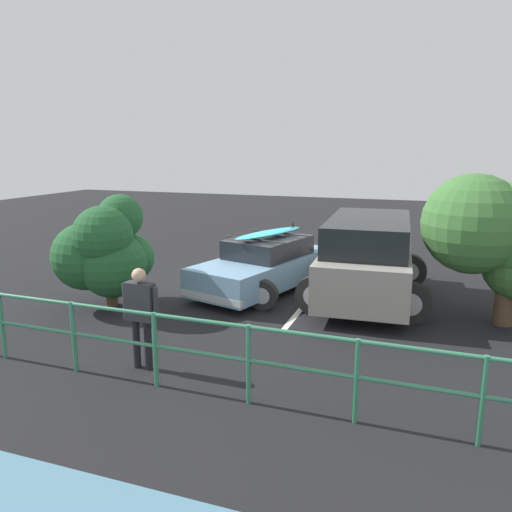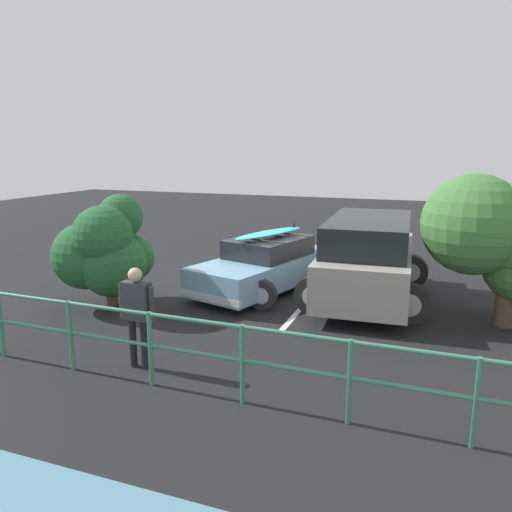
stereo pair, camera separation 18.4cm
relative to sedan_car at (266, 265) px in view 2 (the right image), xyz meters
The scene contains 8 objects.
ground_plane 0.91m from the sedan_car, 33.63° to the right, with size 44.00×44.00×0.02m, color black.
parking_stripe 1.33m from the sedan_car, behind, with size 4.95×0.12×0.00m, color silver.
sedan_car is the anchor object (origin of this frame).
suv_car 2.41m from the sedan_car, behind, with size 2.81×4.68×1.84m.
person_bystander 4.81m from the sedan_car, 85.23° to the left, with size 0.62×0.21×1.59m.
railing_fence 5.29m from the sedan_car, 98.72° to the left, with size 9.94×0.20×1.10m.
bush_near_left 3.66m from the sedan_car, 42.44° to the left, with size 1.98×2.07×2.39m.
bush_near_right 5.13m from the sedan_car, behind, with size 2.64×2.00×2.88m.
Camera 2 is at (-4.37, 11.27, 3.35)m, focal length 35.00 mm.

